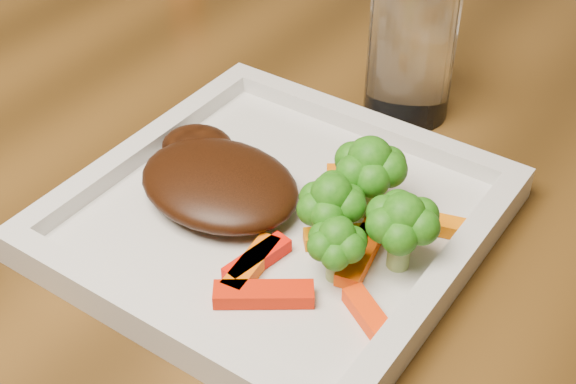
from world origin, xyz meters
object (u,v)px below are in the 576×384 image
Objects in this scene: dining_table at (134,292)px; plate at (276,221)px; steak at (219,184)px; drinking_glass at (411,49)px.

plate is at bearing -22.82° from dining_table.
plate is (0.33, -0.14, 0.38)m from dining_table.
plate is 2.21× the size of steak.
drinking_glass reaches higher than steak.
steak is at bearing -27.37° from dining_table.
dining_table is 13.12× the size of steak.
steak is at bearing -103.15° from drinking_glass.
plate is 2.25× the size of drinking_glass.
drinking_glass reaches higher than plate.
drinking_glass is at bearing 76.85° from steak.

